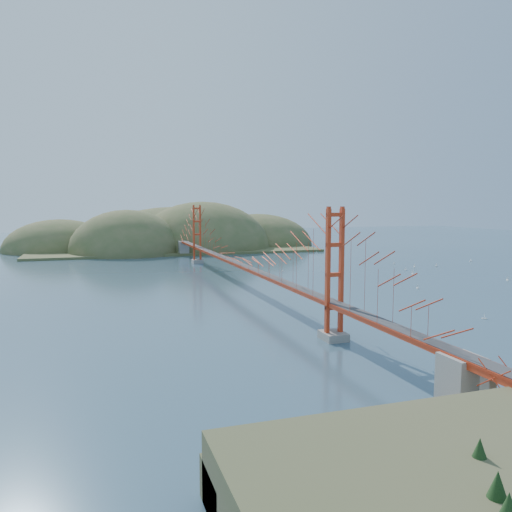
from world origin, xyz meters
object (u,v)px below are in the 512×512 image
object	(u,v)px
fort	(490,412)
sailboat_1	(406,269)
bridge	(238,238)
sailboat_0	(418,287)

from	to	relation	value
fort	sailboat_1	bearing A→B (deg)	59.13
bridge	sailboat_1	size ratio (longest dim) A/B	132.48
bridge	sailboat_0	bearing A→B (deg)	-22.69
sailboat_0	fort	bearing A→B (deg)	-121.22
sailboat_1	sailboat_0	size ratio (longest dim) A/B	1.08
sailboat_1	sailboat_0	bearing A→B (deg)	-120.10
sailboat_1	fort	bearing A→B (deg)	-120.87
fort	sailboat_1	world-z (taller)	fort
fort	sailboat_1	size ratio (longest dim) A/B	5.19
fort	sailboat_0	size ratio (longest dim) A/B	5.63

